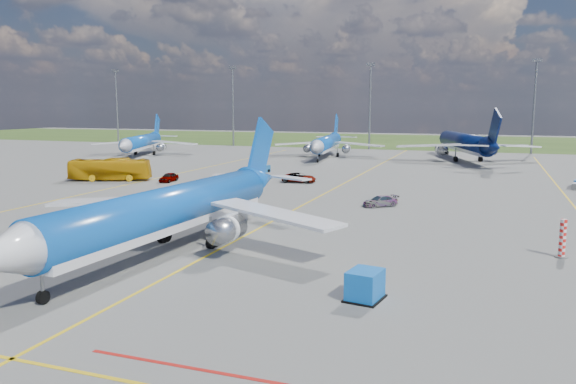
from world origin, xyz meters
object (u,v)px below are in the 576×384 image
(main_airliner, at_px, (170,252))
(uld_container, at_px, (365,285))
(bg_jet_nnw, at_px, (327,157))
(apron_bus, at_px, (110,169))
(service_car_a, at_px, (169,177))
(service_car_b, at_px, (299,178))
(service_car_c, at_px, (380,201))
(warning_post, at_px, (563,239))
(baggage_tug_c, at_px, (258,170))
(bg_jet_nw, at_px, (142,156))
(bg_jet_n, at_px, (464,160))

(main_airliner, relative_size, uld_container, 17.05)
(bg_jet_nnw, relative_size, apron_bus, 2.85)
(service_car_a, height_order, service_car_b, service_car_b)
(service_car_b, height_order, service_car_c, service_car_b)
(apron_bus, bearing_deg, warning_post, -133.92)
(main_airliner, xyz_separation_m, service_car_c, (11.98, 26.32, 0.62))
(bg_jet_nnw, distance_m, baggage_tug_c, 32.57)
(bg_jet_nw, height_order, service_car_c, bg_jet_nw)
(service_car_b, bearing_deg, bg_jet_n, -28.35)
(bg_jet_nnw, relative_size, uld_container, 15.66)
(apron_bus, bearing_deg, main_airliner, -158.37)
(warning_post, bearing_deg, service_car_a, 152.01)
(bg_jet_nw, xyz_separation_m, main_airliner, (52.70, -73.75, 0.00))
(service_car_b, xyz_separation_m, service_car_c, (15.46, -16.22, -0.12))
(bg_jet_nw, height_order, main_airliner, main_airliner)
(uld_container, bearing_deg, service_car_c, 108.07)
(bg_jet_nnw, height_order, service_car_a, bg_jet_nnw)
(main_airliner, bearing_deg, uld_container, -14.92)
(bg_jet_nw, xyz_separation_m, service_car_a, (30.14, -37.33, 0.71))
(uld_container, relative_size, service_car_b, 0.43)
(main_airliner, distance_m, baggage_tug_c, 53.50)
(apron_bus, relative_size, service_car_c, 2.93)
(main_airliner, xyz_separation_m, service_car_a, (-22.56, 36.42, 0.71))
(apron_bus, distance_m, service_car_a, 9.66)
(warning_post, distance_m, bg_jet_nnw, 85.25)
(main_airliner, height_order, service_car_c, main_airliner)
(warning_post, xyz_separation_m, bg_jet_n, (-10.59, 78.55, -1.50))
(bg_jet_nnw, distance_m, apron_bus, 53.75)
(bg_jet_n, distance_m, service_car_c, 61.47)
(warning_post, height_order, uld_container, warning_post)
(warning_post, height_order, baggage_tug_c, warning_post)
(bg_jet_n, distance_m, uld_container, 93.06)
(bg_jet_n, relative_size, service_car_a, 10.04)
(bg_jet_n, bearing_deg, apron_bus, 27.76)
(bg_jet_nw, relative_size, bg_jet_nnw, 0.99)
(bg_jet_nw, height_order, service_car_a, bg_jet_nw)
(service_car_b, bearing_deg, service_car_c, -138.43)
(warning_post, distance_m, uld_container, 19.02)
(warning_post, relative_size, uld_container, 1.32)
(bg_jet_nw, height_order, uld_container, bg_jet_nw)
(service_car_c, bearing_deg, apron_bus, -141.69)
(bg_jet_n, distance_m, baggage_tug_c, 48.50)
(warning_post, distance_m, baggage_tug_c, 60.88)
(bg_jet_n, distance_m, service_car_b, 50.06)
(service_car_b, bearing_deg, apron_bus, 103.43)
(apron_bus, height_order, service_car_a, apron_bus)
(baggage_tug_c, bearing_deg, service_car_c, -25.68)
(uld_container, height_order, baggage_tug_c, uld_container)
(uld_container, xyz_separation_m, service_car_c, (-5.00, 31.94, -0.29))
(main_airliner, xyz_separation_m, apron_bus, (-32.00, 34.64, 1.73))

